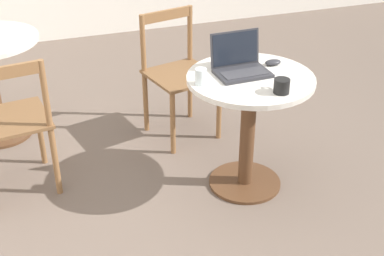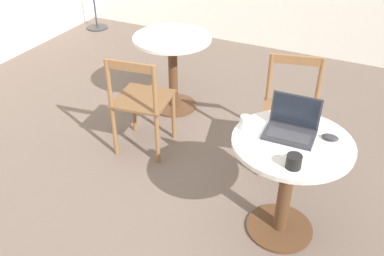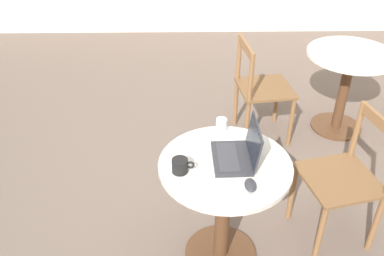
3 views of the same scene
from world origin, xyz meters
The scene contains 9 objects.
ground_plane centered at (0.00, 0.00, 0.00)m, with size 16.00×16.00×0.00m, color #66564C.
cafe_table_near centered at (0.17, -0.58, 0.53)m, with size 0.73×0.73×0.74m.
cafe_table_mid centered at (1.33, 0.84, 0.53)m, with size 0.73×0.73×0.74m.
chair_near_right centered at (0.94, -0.40, 0.46)m, with size 0.52×0.52×0.88m.
chair_mid_left centered at (0.58, 0.74, 0.46)m, with size 0.49×0.49×0.88m.
laptop centered at (0.24, -0.55, 0.79)m, with size 0.24×0.31×0.22m.
mouse centered at (0.28, -0.78, 0.76)m, with size 0.06×0.10×0.03m.
mug centered at (-0.07, -0.64, 0.78)m, with size 0.12×0.09×0.08m.
drinking_glass centered at (0.17, -0.28, 0.78)m, with size 0.07×0.07×0.09m.
Camera 2 is at (-1.96, -0.94, 2.20)m, focal length 40.00 mm.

